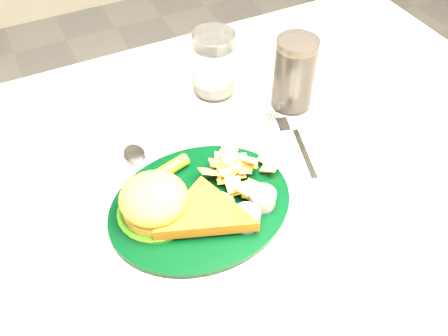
% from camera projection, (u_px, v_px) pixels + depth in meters
% --- Properties ---
extents(table, '(1.20, 0.80, 0.75)m').
position_uv_depth(table, '(226.00, 286.00, 1.09)').
color(table, '#A19C91').
rests_on(table, ground).
extents(dinner_plate, '(0.30, 0.26, 0.06)m').
position_uv_depth(dinner_plate, '(200.00, 193.00, 0.74)').
color(dinner_plate, black).
rests_on(dinner_plate, table).
extents(water_glass, '(0.09, 0.09, 0.12)m').
position_uv_depth(water_glass, '(214.00, 64.00, 0.91)').
color(water_glass, white).
rests_on(water_glass, table).
extents(cola_glass, '(0.09, 0.09, 0.14)m').
position_uv_depth(cola_glass, '(294.00, 74.00, 0.88)').
color(cola_glass, black).
rests_on(cola_glass, table).
extents(fork_napkin, '(0.16, 0.18, 0.01)m').
position_uv_depth(fork_napkin, '(301.00, 150.00, 0.84)').
color(fork_napkin, white).
rests_on(fork_napkin, table).
extents(spoon, '(0.11, 0.17, 0.01)m').
position_uv_depth(spoon, '(161.00, 185.00, 0.78)').
color(spoon, silver).
rests_on(spoon, table).
extents(wrapped_straw, '(0.23, 0.10, 0.01)m').
position_uv_depth(wrapped_straw, '(132.00, 113.00, 0.91)').
color(wrapped_straw, white).
rests_on(wrapped_straw, table).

